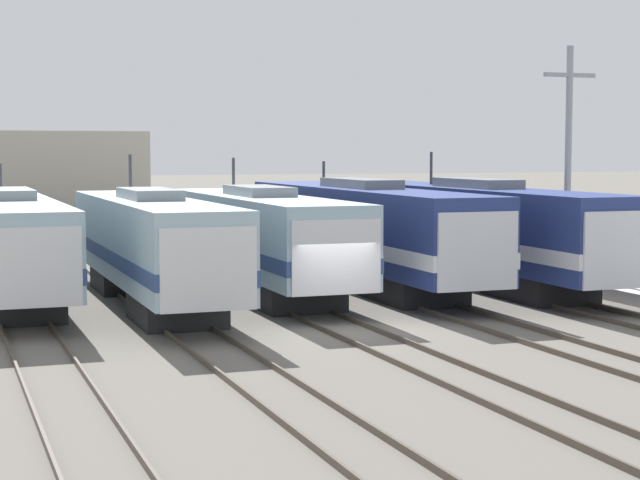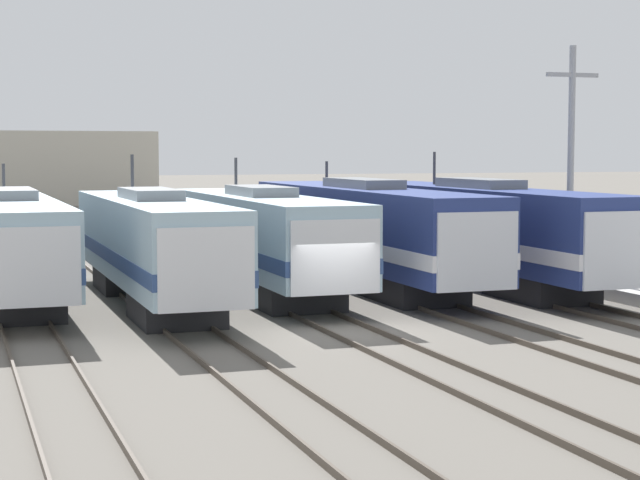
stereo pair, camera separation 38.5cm
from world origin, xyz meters
The scene contains 12 objects.
ground_plane centered at (0.00, 0.00, 0.00)m, with size 400.00×400.00×0.00m, color #666059.
rail_pair_far_left centered at (-8.85, 0.00, 0.07)m, with size 1.50×120.00×0.15m.
rail_pair_center_left centered at (-4.42, 0.00, 0.07)m, with size 1.51×120.00×0.15m.
rail_pair_center centered at (0.00, 0.00, 0.07)m, with size 1.51×120.00×0.15m.
rail_pair_center_right centered at (4.42, 0.00, 0.07)m, with size 1.51×120.00×0.15m.
rail_pair_far_right centered at (8.85, 0.00, 0.07)m, with size 1.50×120.00×0.15m.
locomotive_far_left centered at (-8.85, 10.15, 2.04)m, with size 3.03×18.65×4.77m.
locomotive_center_left centered at (-4.42, 6.89, 2.06)m, with size 2.94×16.64×5.14m.
locomotive_center centered at (0.00, 8.56, 2.05)m, with size 3.13×16.22×5.00m.
locomotive_center_right centered at (4.42, 9.55, 2.15)m, with size 3.02×19.30×4.83m.
locomotive_far_right centered at (8.85, 8.20, 2.15)m, with size 2.95×18.91×5.23m.
catenary_tower_right centered at (11.74, 6.77, 4.93)m, with size 2.22×0.26×9.28m.
Camera 2 is at (-10.96, -28.92, 5.27)m, focal length 60.00 mm.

